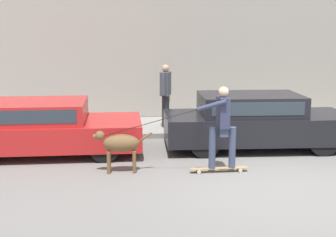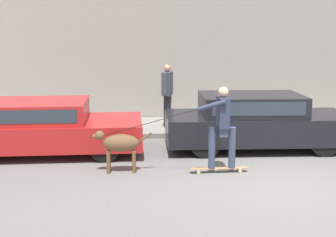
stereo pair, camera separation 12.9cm
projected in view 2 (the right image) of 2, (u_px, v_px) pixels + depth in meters
ground_plane at (274, 184)px, 8.14m from camera, size 36.00×36.00×0.00m
back_wall at (214, 33)px, 13.58m from camera, size 32.00×0.30×5.13m
sidewalk_curb at (221, 126)px, 12.78m from camera, size 30.00×2.25×0.13m
parked_car_0 at (45, 127)px, 10.11m from camera, size 4.08×1.86×1.15m
parked_car_1 at (256, 122)px, 10.50m from camera, size 4.17×1.83×1.24m
dog at (120, 144)px, 8.77m from camera, size 1.11×0.35×0.80m
skateboarder at (222, 124)px, 8.66m from camera, size 2.78×0.53×1.63m
pedestrian_with_bag at (167, 93)px, 12.23m from camera, size 0.34×0.71×1.63m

